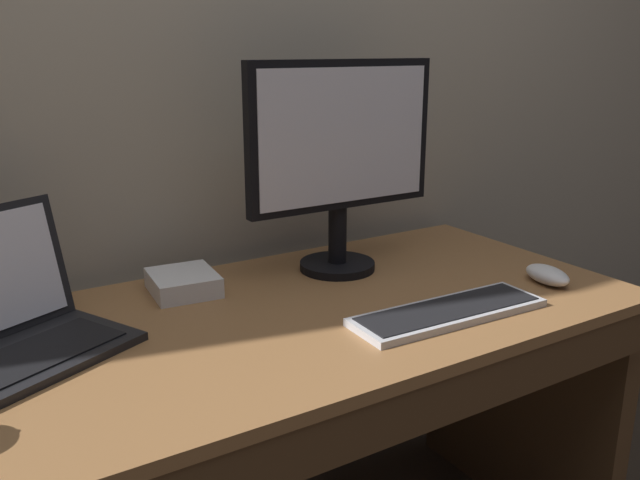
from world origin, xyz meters
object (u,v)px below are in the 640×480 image
Objects in this scene: laptop_black at (12,327)px; external_drive_box at (183,283)px; computer_mouse at (547,275)px; external_monitor at (341,155)px; wired_keyboard at (449,312)px.

laptop_black reaches higher than external_drive_box.
computer_mouse is 0.79× the size of external_drive_box.
external_monitor is 1.17× the size of wired_keyboard.
external_drive_box is at bearing 159.74° from computer_mouse.
external_drive_box is (-0.40, 0.41, 0.01)m from wired_keyboard.
wired_keyboard is at bearing -45.37° from external_drive_box.
wired_keyboard is at bearing -85.10° from external_monitor.
wired_keyboard is 2.77× the size of external_drive_box.
laptop_black is 0.77m from external_monitor.
external_monitor is 4.11× the size of computer_mouse.
external_monitor reaches higher than wired_keyboard.
external_monitor is at bearing 6.28° from laptop_black.
computer_mouse is at bearing -42.40° from external_monitor.
computer_mouse is (0.35, -0.32, -0.26)m from external_monitor.
external_monitor reaches higher than laptop_black.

